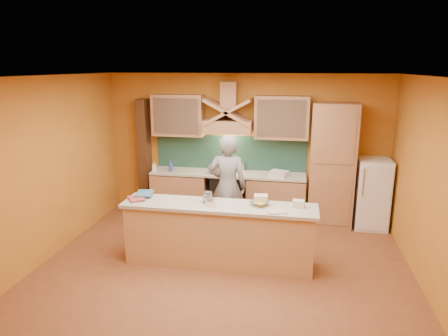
% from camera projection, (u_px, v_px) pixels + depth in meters
% --- Properties ---
extents(floor, '(5.50, 5.00, 0.01)m').
position_uv_depth(floor, '(222.00, 273.00, 5.83)').
color(floor, brown).
rests_on(floor, ground).
extents(ceiling, '(5.50, 5.00, 0.01)m').
position_uv_depth(ceiling, '(221.00, 77.00, 5.14)').
color(ceiling, white).
rests_on(ceiling, wall_back).
extents(wall_back, '(5.50, 0.02, 2.80)m').
position_uv_depth(wall_back, '(245.00, 146.00, 7.87)').
color(wall_back, '#C07525').
rests_on(wall_back, floor).
extents(wall_front, '(5.50, 0.02, 2.80)m').
position_uv_depth(wall_front, '(161.00, 269.00, 3.10)').
color(wall_front, '#C07525').
rests_on(wall_front, floor).
extents(wall_left, '(0.02, 5.00, 2.80)m').
position_uv_depth(wall_left, '(41.00, 171.00, 5.97)').
color(wall_left, '#C07525').
rests_on(wall_left, floor).
extents(wall_right, '(0.02, 5.00, 2.80)m').
position_uv_depth(wall_right, '(437.00, 192.00, 5.00)').
color(wall_right, '#C07525').
rests_on(wall_right, floor).
extents(base_cabinet_left, '(1.10, 0.60, 0.86)m').
position_uv_depth(base_cabinet_left, '(181.00, 194.00, 8.04)').
color(base_cabinet_left, '#AF7750').
rests_on(base_cabinet_left, floor).
extents(base_cabinet_right, '(1.10, 0.60, 0.86)m').
position_uv_depth(base_cabinet_right, '(276.00, 199.00, 7.71)').
color(base_cabinet_right, '#AF7750').
rests_on(base_cabinet_right, floor).
extents(counter_top, '(3.00, 0.62, 0.04)m').
position_uv_depth(counter_top, '(228.00, 174.00, 7.76)').
color(counter_top, '#B4AB98').
rests_on(counter_top, base_cabinet_left).
extents(stove, '(0.60, 0.58, 0.90)m').
position_uv_depth(stove, '(228.00, 196.00, 7.87)').
color(stove, black).
rests_on(stove, floor).
extents(backsplash, '(3.00, 0.03, 0.70)m').
position_uv_depth(backsplash, '(230.00, 153.00, 7.94)').
color(backsplash, '#1C3D33').
rests_on(backsplash, wall_back).
extents(range_hood, '(0.92, 0.50, 0.24)m').
position_uv_depth(range_hood, '(228.00, 126.00, 7.58)').
color(range_hood, '#AF7750').
rests_on(range_hood, wall_back).
extents(hood_chimney, '(0.30, 0.30, 0.50)m').
position_uv_depth(hood_chimney, '(229.00, 95.00, 7.53)').
color(hood_chimney, '#AF7750').
rests_on(hood_chimney, wall_back).
extents(upper_cabinet_left, '(1.00, 0.35, 0.80)m').
position_uv_depth(upper_cabinet_left, '(178.00, 115.00, 7.78)').
color(upper_cabinet_left, '#AF7750').
rests_on(upper_cabinet_left, wall_back).
extents(upper_cabinet_right, '(1.00, 0.35, 0.80)m').
position_uv_depth(upper_cabinet_right, '(282.00, 117.00, 7.43)').
color(upper_cabinet_right, '#AF7750').
rests_on(upper_cabinet_right, wall_back).
extents(pantry_column, '(0.80, 0.60, 2.30)m').
position_uv_depth(pantry_column, '(332.00, 166.00, 7.35)').
color(pantry_column, '#AF7750').
rests_on(pantry_column, floor).
extents(fridge, '(0.58, 0.60, 1.30)m').
position_uv_depth(fridge, '(372.00, 194.00, 7.34)').
color(fridge, white).
rests_on(fridge, floor).
extents(trim_column_left, '(0.20, 0.30, 2.30)m').
position_uv_depth(trim_column_left, '(145.00, 156.00, 8.15)').
color(trim_column_left, '#472816').
rests_on(trim_column_left, floor).
extents(island_body, '(2.80, 0.55, 0.88)m').
position_uv_depth(island_body, '(219.00, 236.00, 6.03)').
color(island_body, tan).
rests_on(island_body, floor).
extents(island_top, '(2.90, 0.62, 0.05)m').
position_uv_depth(island_top, '(219.00, 206.00, 5.91)').
color(island_top, '#B4AB98').
rests_on(island_top, island_body).
extents(person, '(0.68, 0.46, 1.83)m').
position_uv_depth(person, '(228.00, 187.00, 6.87)').
color(person, gray).
rests_on(person, floor).
extents(pot_large, '(0.27, 0.27, 0.16)m').
position_uv_depth(pot_large, '(215.00, 170.00, 7.71)').
color(pot_large, '#B6B6BD').
rests_on(pot_large, stove).
extents(pot_small, '(0.27, 0.27, 0.16)m').
position_uv_depth(pot_small, '(230.00, 170.00, 7.73)').
color(pot_small, '#B1B2B8').
rests_on(pot_small, stove).
extents(soap_bottle_a, '(0.11, 0.11, 0.19)m').
position_uv_depth(soap_bottle_a, '(154.00, 166.00, 7.85)').
color(soap_bottle_a, beige).
rests_on(soap_bottle_a, counter_top).
extents(soap_bottle_b, '(0.12, 0.12, 0.23)m').
position_uv_depth(soap_bottle_b, '(171.00, 166.00, 7.82)').
color(soap_bottle_b, navy).
rests_on(soap_bottle_b, counter_top).
extents(bowl_back, '(0.28, 0.28, 0.07)m').
position_uv_depth(bowl_back, '(278.00, 173.00, 7.56)').
color(bowl_back, silver).
rests_on(bowl_back, counter_top).
extents(dish_rack, '(0.37, 0.33, 0.11)m').
position_uv_depth(dish_rack, '(279.00, 174.00, 7.45)').
color(dish_rack, silver).
rests_on(dish_rack, counter_top).
extents(book_lower, '(0.36, 0.38, 0.03)m').
position_uv_depth(book_lower, '(129.00, 200.00, 6.07)').
color(book_lower, '#A7423B').
rests_on(book_lower, island_top).
extents(book_upper, '(0.32, 0.40, 0.03)m').
position_uv_depth(book_upper, '(136.00, 194.00, 6.29)').
color(book_upper, '#3C6585').
rests_on(book_upper, island_top).
extents(jar_large, '(0.17, 0.17, 0.15)m').
position_uv_depth(jar_large, '(208.00, 197.00, 6.02)').
color(jar_large, silver).
rests_on(jar_large, island_top).
extents(jar_small, '(0.14, 0.14, 0.13)m').
position_uv_depth(jar_small, '(207.00, 199.00, 5.96)').
color(jar_small, white).
rests_on(jar_small, island_top).
extents(kitchen_scale, '(0.13, 0.13, 0.09)m').
position_uv_depth(kitchen_scale, '(210.00, 203.00, 5.82)').
color(kitchen_scale, white).
rests_on(kitchen_scale, island_top).
extents(mixing_bowl, '(0.34, 0.34, 0.06)m').
position_uv_depth(mixing_bowl, '(259.00, 203.00, 5.86)').
color(mixing_bowl, white).
rests_on(mixing_bowl, island_top).
extents(cloth, '(0.31, 0.27, 0.02)m').
position_uv_depth(cloth, '(277.00, 211.00, 5.59)').
color(cloth, '#C7A9A4').
rests_on(cloth, island_top).
extents(grocery_bag_a, '(0.21, 0.17, 0.13)m').
position_uv_depth(grocery_bag_a, '(261.00, 199.00, 5.93)').
color(grocery_bag_a, beige).
rests_on(grocery_bag_a, island_top).
extents(grocery_bag_b, '(0.18, 0.14, 0.10)m').
position_uv_depth(grocery_bag_b, '(299.00, 204.00, 5.78)').
color(grocery_bag_b, beige).
rests_on(grocery_bag_b, island_top).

